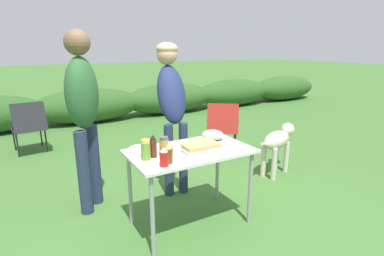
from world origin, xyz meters
name	(u,v)px	position (x,y,z in m)	size (l,w,h in m)	color
ground_plane	(190,223)	(0.00, 0.00, 0.00)	(60.00, 60.00, 0.00)	#3D6B2D
shrub_hedge	(89,106)	(0.00, 4.60, 0.37)	(14.40, 0.90, 0.75)	#2D5623
folding_table	(190,158)	(0.00, 0.00, 0.66)	(1.10, 0.64, 0.74)	silver
food_tray	(199,146)	(0.09, -0.01, 0.77)	(0.37, 0.26, 0.06)	#9E9EA3
plate_stack	(142,150)	(-0.40, 0.17, 0.76)	(0.23, 0.23, 0.04)	white
mixing_bowl	(213,135)	(0.35, 0.17, 0.79)	(0.22, 0.22, 0.10)	#ADBC99
paper_cup_stack	(176,149)	(-0.16, -0.04, 0.79)	(0.08, 0.08, 0.10)	white
ketchup_bottle	(164,157)	(-0.36, -0.23, 0.81)	(0.07, 0.07, 0.15)	red
beer_bottle	(168,154)	(-0.30, -0.18, 0.81)	(0.07, 0.07, 0.16)	brown
spice_jar	(164,146)	(-0.26, 0.00, 0.82)	(0.08, 0.08, 0.16)	#B2893D
relish_jar	(146,150)	(-0.43, -0.02, 0.82)	(0.08, 0.08, 0.17)	olive
bbq_sauce_bottle	(153,147)	(-0.35, 0.00, 0.83)	(0.06, 0.06, 0.20)	#562314
standing_person_in_olive_jacket	(171,98)	(0.18, 0.74, 1.09)	(0.36, 0.49, 1.69)	#232D4C
standing_person_in_gray_fleece	(83,106)	(-0.75, 0.77, 1.08)	(0.46, 0.48, 1.79)	#232D4C
dog	(278,141)	(1.58, 0.46, 0.44)	(0.80, 0.38, 0.64)	beige
camp_chair_green_behind_table	(29,125)	(-1.22, 2.96, 0.47)	(0.54, 0.64, 0.83)	#232328
camp_chair_near_hedge	(223,125)	(1.37, 1.42, 0.47)	(0.72, 0.75, 0.83)	maroon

